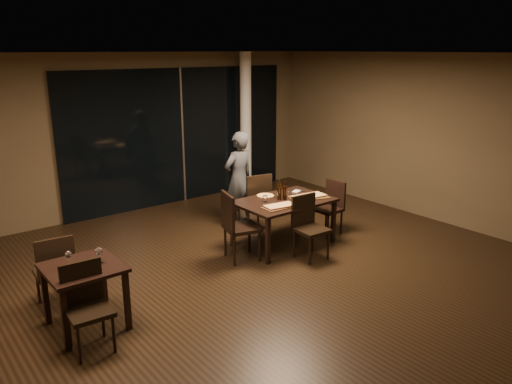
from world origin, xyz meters
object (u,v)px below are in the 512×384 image
at_px(side_table, 84,277).
at_px(chair_side_near, 86,302).
at_px(chair_main_right, 331,204).
at_px(chair_side_far, 55,268).
at_px(chair_main_far, 256,199).
at_px(main_table, 284,204).
at_px(chair_main_near, 308,223).
at_px(bottle_b, 285,190).
at_px(bottle_a, 280,191).
at_px(diner, 239,179).
at_px(chair_main_left, 236,223).
at_px(bottle_c, 279,189).

xyz_separation_m(side_table, chair_side_near, (-0.12, -0.40, -0.10)).
distance_m(chair_main_right, chair_side_far, 4.52).
relative_size(chair_side_far, chair_side_near, 1.01).
bearing_deg(chair_main_right, chair_main_far, -135.26).
bearing_deg(main_table, chair_side_near, -165.68).
relative_size(chair_main_near, chair_side_far, 1.01).
xyz_separation_m(side_table, chair_main_far, (3.45, 1.29, -0.05)).
bearing_deg(bottle_b, bottle_a, 150.16).
bearing_deg(chair_main_far, diner, -74.03).
bearing_deg(chair_side_near, side_table, 76.42).
height_order(side_table, chair_main_left, chair_main_left).
xyz_separation_m(chair_main_left, chair_main_right, (1.96, -0.05, -0.08)).
height_order(main_table, chair_main_left, chair_main_left).
xyz_separation_m(chair_main_left, bottle_b, (0.99, 0.04, 0.32)).
bearing_deg(chair_side_near, chair_main_right, 13.96).
bearing_deg(chair_main_left, side_table, 116.10).
relative_size(chair_main_near, diner, 0.57).
bearing_deg(chair_side_far, chair_side_near, 95.23).
distance_m(main_table, chair_main_near, 0.62).
xyz_separation_m(side_table, chair_main_near, (3.36, -0.10, -0.09)).
distance_m(side_table, bottle_b, 3.47).
distance_m(chair_main_near, diner, 1.85).
relative_size(chair_side_near, bottle_b, 3.13).
xyz_separation_m(side_table, bottle_c, (3.41, 0.63, 0.28)).
bearing_deg(side_table, diner, 26.81).
bearing_deg(diner, bottle_a, 81.85).
height_order(chair_main_far, chair_main_right, chair_main_far).
height_order(main_table, side_table, same).
xyz_separation_m(chair_main_left, chair_side_near, (-2.56, -0.86, -0.06)).
relative_size(chair_main_far, chair_main_near, 1.07).
xyz_separation_m(side_table, chair_main_left, (2.43, 0.47, -0.04)).
height_order(diner, bottle_a, diner).
bearing_deg(bottle_a, chair_main_near, -89.15).
height_order(chair_main_far, bottle_c, bottle_c).
bearing_deg(chair_main_right, chair_main_near, -66.18).
bearing_deg(chair_main_near, chair_main_right, 29.53).
bearing_deg(chair_main_far, chair_side_near, 35.93).
distance_m(main_table, chair_main_left, 0.97).
distance_m(chair_main_left, chair_main_right, 1.96).
relative_size(side_table, bottle_a, 2.84).
bearing_deg(chair_main_near, main_table, 89.27).
bearing_deg(chair_main_right, diner, -145.65).
height_order(chair_main_left, chair_side_far, chair_main_left).
bearing_deg(bottle_a, main_table, -45.10).
bearing_deg(chair_side_far, side_table, 106.41).
xyz_separation_m(chair_side_near, bottle_b, (3.55, 0.91, 0.38)).
height_order(chair_side_near, bottle_a, bottle_a).
bearing_deg(side_table, chair_main_left, 10.82).
relative_size(chair_main_right, chair_side_far, 0.95).
distance_m(chair_main_far, chair_side_far, 3.64).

